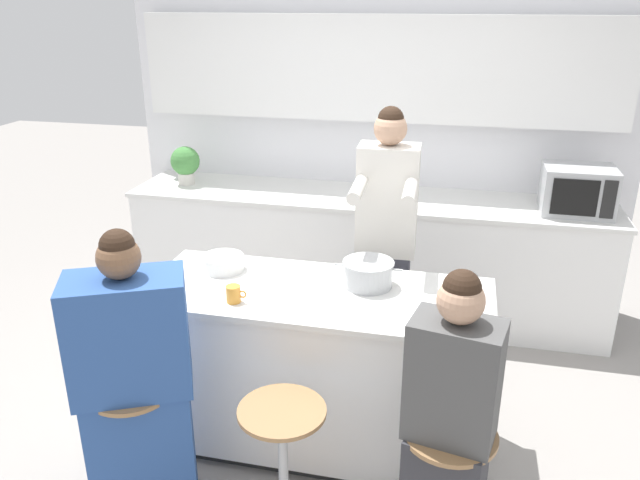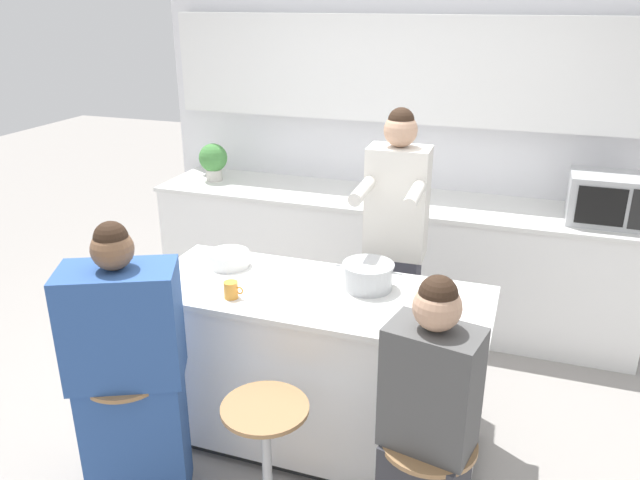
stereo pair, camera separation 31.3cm
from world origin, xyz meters
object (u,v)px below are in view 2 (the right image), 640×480
(bar_stool_leftmost, at_px, (132,428))
(potted_plant, at_px, (213,160))
(cooking_pot, at_px, (368,276))
(bar_stool_center, at_px, (267,461))
(person_seated_near, at_px, (426,449))
(kitchen_island, at_px, (316,368))
(fruit_bowl, at_px, (229,259))
(person_wrapped_blanket, at_px, (129,377))
(person_cooking, at_px, (394,258))
(microwave, at_px, (606,199))
(coffee_cup_near, at_px, (231,290))

(bar_stool_leftmost, relative_size, potted_plant, 2.25)
(cooking_pot, bearing_deg, bar_stool_center, -107.48)
(bar_stool_center, xyz_separation_m, person_seated_near, (0.70, -0.00, 0.27))
(kitchen_island, xyz_separation_m, fruit_bowl, (-0.56, 0.14, 0.50))
(bar_stool_center, xyz_separation_m, fruit_bowl, (-0.56, 0.79, 0.59))
(bar_stool_center, bearing_deg, potted_plant, 122.41)
(person_wrapped_blanket, bearing_deg, person_cooking, 28.37)
(bar_stool_leftmost, height_order, person_seated_near, person_seated_near)
(kitchen_island, relative_size, potted_plant, 5.93)
(bar_stool_leftmost, bearing_deg, microwave, 45.93)
(microwave, bearing_deg, cooking_pot, -129.64)
(person_seated_near, xyz_separation_m, potted_plant, (-2.14, 2.27, 0.46))
(cooking_pot, bearing_deg, bar_stool_leftmost, -140.88)
(person_cooking, height_order, cooking_pot, person_cooking)
(cooking_pot, height_order, potted_plant, potted_plant)
(kitchen_island, height_order, fruit_bowl, fruit_bowl)
(bar_stool_leftmost, xyz_separation_m, potted_plant, (-0.73, 2.27, 0.73))
(kitchen_island, relative_size, person_seated_near, 1.27)
(fruit_bowl, bearing_deg, kitchen_island, -14.09)
(fruit_bowl, bearing_deg, potted_plant, 120.83)
(cooking_pot, bearing_deg, person_cooking, 87.38)
(bar_stool_center, distance_m, fruit_bowl, 1.13)
(bar_stool_leftmost, xyz_separation_m, person_wrapped_blanket, (0.02, -0.00, 0.30))
(person_seated_near, bearing_deg, person_wrapped_blanket, -168.62)
(person_seated_near, bearing_deg, cooking_pot, 131.98)
(person_cooking, xyz_separation_m, fruit_bowl, (-0.82, -0.49, 0.08))
(kitchen_island, bearing_deg, microwave, 47.38)
(person_wrapped_blanket, xyz_separation_m, cooking_pot, (0.93, 0.77, 0.32))
(person_wrapped_blanket, relative_size, potted_plant, 4.82)
(microwave, distance_m, potted_plant, 2.88)
(coffee_cup_near, height_order, potted_plant, potted_plant)
(cooking_pot, bearing_deg, kitchen_island, -153.75)
(person_wrapped_blanket, relative_size, cooking_pot, 4.11)
(bar_stool_leftmost, height_order, fruit_bowl, fruit_bowl)
(potted_plant, bearing_deg, person_seated_near, -46.70)
(person_wrapped_blanket, relative_size, person_seated_near, 1.03)
(coffee_cup_near, bearing_deg, person_cooking, 53.15)
(fruit_bowl, relative_size, microwave, 0.49)
(fruit_bowl, xyz_separation_m, potted_plant, (-0.88, 1.47, 0.14))
(coffee_cup_near, bearing_deg, bar_stool_leftmost, -127.65)
(kitchen_island, relative_size, coffee_cup_near, 17.20)
(person_wrapped_blanket, height_order, potted_plant, person_wrapped_blanket)
(bar_stool_leftmost, bearing_deg, cooking_pot, 39.12)
(person_seated_near, distance_m, microwave, 2.38)
(kitchen_island, relative_size, person_cooking, 1.00)
(coffee_cup_near, distance_m, potted_plant, 2.12)
(bar_stool_leftmost, xyz_separation_m, fruit_bowl, (0.15, 0.79, 0.59))
(person_cooking, xyz_separation_m, person_seated_near, (0.43, -1.29, -0.25))
(person_wrapped_blanket, relative_size, fruit_bowl, 6.34)
(bar_stool_leftmost, relative_size, coffee_cup_near, 6.53)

